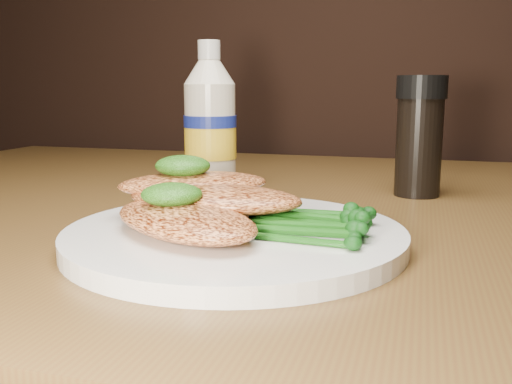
% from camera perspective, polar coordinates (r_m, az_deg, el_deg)
% --- Properties ---
extents(plate, '(0.26, 0.26, 0.01)m').
position_cam_1_polar(plate, '(0.44, -2.12, -4.46)').
color(plate, white).
rests_on(plate, dining_table).
extents(chicken_front, '(0.16, 0.14, 0.02)m').
position_cam_1_polar(chicken_front, '(0.42, -7.22, -2.79)').
color(chicken_front, '#F6904E').
rests_on(chicken_front, plate).
extents(chicken_mid, '(0.14, 0.07, 0.02)m').
position_cam_1_polar(chicken_mid, '(0.45, -4.21, -0.67)').
color(chicken_mid, '#F6904E').
rests_on(chicken_mid, plate).
extents(chicken_back, '(0.14, 0.12, 0.02)m').
position_cam_1_polar(chicken_back, '(0.48, -6.28, 0.82)').
color(chicken_back, '#F6904E').
rests_on(chicken_back, plate).
extents(pesto_front, '(0.05, 0.05, 0.02)m').
position_cam_1_polar(pesto_front, '(0.43, -8.47, -0.24)').
color(pesto_front, black).
rests_on(pesto_front, chicken_front).
extents(pesto_back, '(0.05, 0.05, 0.02)m').
position_cam_1_polar(pesto_back, '(0.48, -7.38, 2.63)').
color(pesto_back, black).
rests_on(pesto_back, chicken_back).
extents(broccolini_bundle, '(0.15, 0.12, 0.02)m').
position_cam_1_polar(broccolini_bundle, '(0.43, 4.62, -2.68)').
color(broccolini_bundle, '#185612').
rests_on(broccolini_bundle, plate).
extents(mayo_bottle, '(0.08, 0.08, 0.17)m').
position_cam_1_polar(mayo_bottle, '(0.67, -4.64, 7.58)').
color(mayo_bottle, beige).
rests_on(mayo_bottle, dining_table).
extents(pepper_grinder, '(0.06, 0.06, 0.13)m').
position_cam_1_polar(pepper_grinder, '(0.66, 16.11, 5.38)').
color(pepper_grinder, black).
rests_on(pepper_grinder, dining_table).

